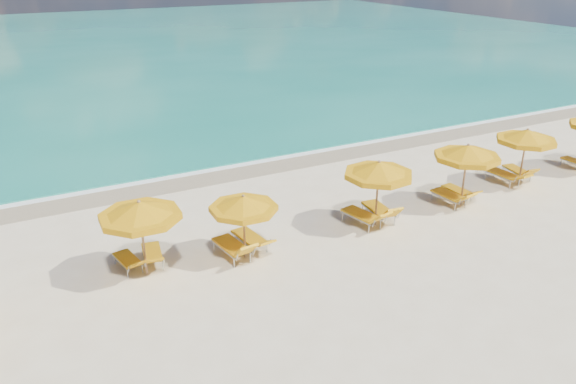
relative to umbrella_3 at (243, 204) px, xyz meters
name	(u,v)px	position (x,y,z in m)	size (l,w,h in m)	color
ground_plane	(308,239)	(2.43, 0.14, -1.89)	(120.00, 120.00, 0.00)	beige
ocean	(81,48)	(2.43, 48.14, -1.89)	(120.00, 80.00, 0.30)	#147361
wet_sand_band	(228,171)	(2.43, 7.54, -1.89)	(120.00, 2.60, 0.01)	tan
foam_line	(221,166)	(2.43, 8.34, -1.89)	(120.00, 1.20, 0.03)	white
whitecap_near	(59,134)	(-3.57, 17.14, -1.89)	(14.00, 0.36, 0.05)	white
whitecap_far	(243,84)	(10.43, 24.14, -1.89)	(18.00, 0.30, 0.05)	white
umbrella_2	(140,211)	(-3.10, 0.44, 0.24)	(3.18, 3.18, 2.51)	#A57952
umbrella_3	(243,204)	(0.00, 0.00, 0.00)	(2.82, 2.82, 2.22)	#A57952
umbrella_4	(379,170)	(5.12, -0.05, 0.24)	(3.07, 3.07, 2.50)	#A57952
umbrella_5	(467,153)	(9.13, -0.17, 0.27)	(2.94, 2.94, 2.53)	#A57952
umbrella_6	(527,137)	(12.87, 0.31, 0.22)	(3.17, 3.17, 2.48)	#A57952
lounger_2_left	(129,264)	(-3.51, 1.01, -1.70)	(0.78, 1.67, 0.69)	#A5A8AD
lounger_2_right	(153,257)	(-2.75, 1.01, -1.68)	(0.85, 1.83, 0.74)	#A5A8AD
lounger_3_left	(233,251)	(-0.36, 0.17, -1.64)	(0.91, 2.01, 0.94)	#A5A8AD
lounger_3_right	(250,242)	(0.41, 0.50, -1.67)	(0.87, 1.98, 0.74)	#A5A8AD
lounger_4_left	(362,219)	(4.69, 0.15, -1.65)	(1.03, 2.05, 0.92)	#A5A8AD
lounger_4_right	(379,214)	(5.50, 0.25, -1.64)	(0.87, 2.00, 0.95)	#A5A8AD
lounger_5_left	(449,199)	(8.77, 0.10, -1.66)	(0.74, 1.88, 0.83)	#A5A8AD
lounger_5_right	(458,193)	(9.49, 0.41, -1.69)	(0.64, 1.71, 0.66)	#A5A8AD
lounger_6_left	(503,178)	(12.38, 0.74, -1.66)	(0.79, 2.05, 0.75)	#A5A8AD
lounger_6_right	(517,173)	(13.34, 0.84, -1.67)	(0.92, 1.83, 0.80)	#A5A8AD
lounger_7_left	(576,164)	(16.71, 0.47, -1.69)	(0.57, 1.65, 0.69)	#A5A8AD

